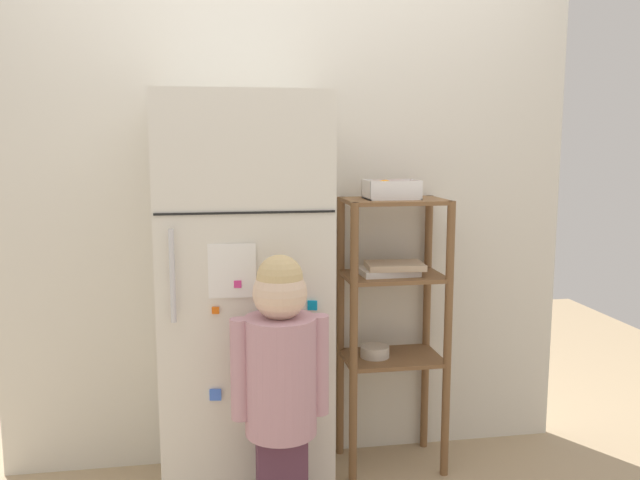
# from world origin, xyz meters

# --- Properties ---
(kitchen_wall_back) EXTENTS (2.62, 0.03, 2.18)m
(kitchen_wall_back) POSITION_xyz_m (0.00, 0.33, 1.09)
(kitchen_wall_back) COLOR silver
(kitchen_wall_back) RESTS_ON ground
(refrigerator) EXTENTS (0.67, 0.60, 1.68)m
(refrigerator) POSITION_xyz_m (-0.24, 0.02, 0.84)
(refrigerator) COLOR silver
(refrigerator) RESTS_ON ground
(child_standing) EXTENTS (0.35, 0.26, 1.10)m
(child_standing) POSITION_xyz_m (-0.14, -0.41, 0.67)
(child_standing) COLOR #583246
(child_standing) RESTS_ON ground
(pantry_shelf_unit) EXTENTS (0.46, 0.32, 1.24)m
(pantry_shelf_unit) POSITION_xyz_m (0.43, 0.14, 0.77)
(pantry_shelf_unit) COLOR brown
(pantry_shelf_unit) RESTS_ON ground
(fruit_bin) EXTENTS (0.23, 0.16, 0.09)m
(fruit_bin) POSITION_xyz_m (0.42, 0.14, 1.28)
(fruit_bin) COLOR white
(fruit_bin) RESTS_ON pantry_shelf_unit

